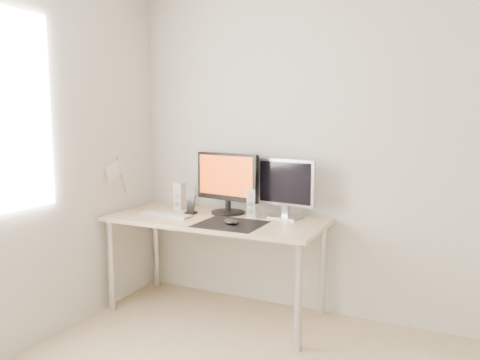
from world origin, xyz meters
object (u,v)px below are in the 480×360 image
(keyboard, at_px, (166,215))
(desk, at_px, (215,228))
(mouse, at_px, (231,222))
(second_monitor, at_px, (286,186))
(speaker_right, at_px, (253,203))
(phone_dock, at_px, (191,208))
(speaker_left, at_px, (180,196))
(main_monitor, at_px, (227,181))

(keyboard, bearing_deg, desk, 13.57)
(mouse, distance_m, second_monitor, 0.51)
(second_monitor, height_order, speaker_right, second_monitor)
(keyboard, relative_size, phone_dock, 3.09)
(mouse, bearing_deg, speaker_left, 152.05)
(second_monitor, distance_m, phone_dock, 0.76)
(speaker_left, bearing_deg, keyboard, -81.55)
(desk, distance_m, phone_dock, 0.28)
(speaker_left, relative_size, phone_dock, 1.55)
(keyboard, distance_m, phone_dock, 0.20)
(keyboard, height_order, phone_dock, phone_dock)
(desk, bearing_deg, phone_dock, 165.65)
(second_monitor, bearing_deg, speaker_left, -176.84)
(second_monitor, relative_size, phone_dock, 3.27)
(desk, xyz_separation_m, keyboard, (-0.37, -0.09, 0.09))
(speaker_right, bearing_deg, speaker_left, 178.16)
(phone_dock, bearing_deg, mouse, -26.38)
(desk, bearing_deg, speaker_right, 31.63)
(desk, relative_size, keyboard, 3.75)
(mouse, relative_size, speaker_right, 0.55)
(keyboard, bearing_deg, speaker_left, 98.45)
(main_monitor, distance_m, phone_dock, 0.35)
(second_monitor, distance_m, speaker_left, 0.89)
(speaker_left, bearing_deg, desk, -22.15)
(mouse, relative_size, second_monitor, 0.26)
(speaker_left, xyz_separation_m, speaker_right, (0.65, -0.02, 0.00))
(desk, bearing_deg, main_monitor, 87.07)
(mouse, xyz_separation_m, speaker_left, (-0.63, 0.33, 0.08))
(mouse, xyz_separation_m, main_monitor, (-0.20, 0.35, 0.23))
(mouse, height_order, keyboard, mouse)
(main_monitor, distance_m, speaker_right, 0.27)
(phone_dock, bearing_deg, main_monitor, 25.32)
(desk, xyz_separation_m, main_monitor, (0.01, 0.18, 0.33))
(desk, relative_size, speaker_right, 7.47)
(mouse, height_order, second_monitor, second_monitor)
(main_monitor, height_order, phone_dock, main_monitor)
(speaker_right, bearing_deg, second_monitor, 16.74)
(mouse, xyz_separation_m, keyboard, (-0.59, 0.07, -0.02))
(desk, bearing_deg, speaker_left, 157.85)
(mouse, distance_m, main_monitor, 0.46)
(desk, height_order, speaker_right, speaker_right)
(desk, height_order, phone_dock, phone_dock)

